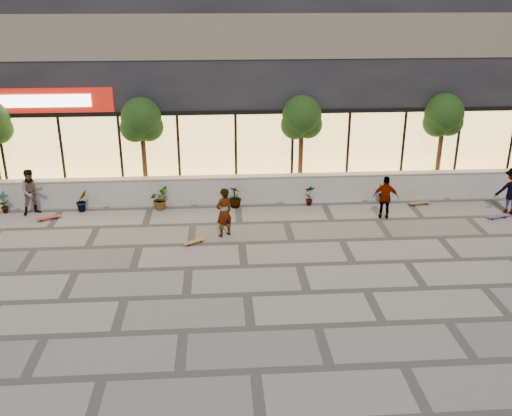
{
  "coord_description": "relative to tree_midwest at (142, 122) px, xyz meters",
  "views": [
    {
      "loc": [
        -0.68,
        -13.38,
        7.81
      ],
      "look_at": [
        0.45,
        3.03,
        1.3
      ],
      "focal_mm": 40.0,
      "sensor_mm": 36.0,
      "label": 1
    }
  ],
  "objects": [
    {
      "name": "skater_right_far",
      "position": [
        13.3,
        -2.54,
        -2.12
      ],
      "size": [
        1.26,
        0.94,
        1.74
      ],
      "primitive_type": "imported",
      "rotation": [
        0.0,
        0.0,
        2.85
      ],
      "color": "maroon",
      "rests_on": "ground"
    },
    {
      "name": "tree_mideast",
      "position": [
        6.0,
        0.0,
        0.0
      ],
      "size": [
        1.6,
        1.5,
        3.92
      ],
      "color": "#4B2D1A",
      "rests_on": "ground"
    },
    {
      "name": "skateboard_right_near",
      "position": [
        10.36,
        -1.5,
        -2.9
      ],
      "size": [
        0.85,
        0.34,
        0.1
      ],
      "rotation": [
        0.0,
        0.0,
        0.16
      ],
      "color": "olive",
      "rests_on": "ground"
    },
    {
      "name": "shrub_f",
      "position": [
        9.0,
        -1.25,
        -2.58
      ],
      "size": [
        0.55,
        0.57,
        0.81
      ],
      "primitive_type": "imported",
      "rotation": [
        0.0,
        0.0,
        4.1
      ],
      "color": "#193711",
      "rests_on": "ground"
    },
    {
      "name": "skater_center",
      "position": [
        2.95,
        -3.81,
        -2.15
      ],
      "size": [
        0.72,
        0.68,
        1.66
      ],
      "primitive_type": "imported",
      "rotation": [
        0.0,
        0.0,
        3.76
      ],
      "color": "white",
      "rests_on": "ground"
    },
    {
      "name": "skater_right_near",
      "position": [
        8.66,
        -2.66,
        -2.21
      ],
      "size": [
        0.97,
        0.6,
        1.55
      ],
      "primitive_type": "imported",
      "rotation": [
        0.0,
        0.0,
        2.88
      ],
      "color": "silver",
      "rests_on": "ground"
    },
    {
      "name": "ground",
      "position": [
        3.5,
        -7.7,
        -2.99
      ],
      "size": [
        80.0,
        80.0,
        0.0
      ],
      "primitive_type": "plane",
      "color": "#A59E8F",
      "rests_on": "ground"
    },
    {
      "name": "retail_building",
      "position": [
        3.5,
        4.79,
        1.26
      ],
      "size": [
        24.0,
        9.17,
        8.5
      ],
      "color": "black",
      "rests_on": "ground"
    },
    {
      "name": "skateboard_left",
      "position": [
        -3.23,
        -2.01,
        -2.9
      ],
      "size": [
        0.84,
        0.56,
        0.1
      ],
      "rotation": [
        0.0,
        0.0,
        0.45
      ],
      "color": "#BB3923",
      "rests_on": "ground"
    },
    {
      "name": "tree_midwest",
      "position": [
        0.0,
        0.0,
        0.0
      ],
      "size": [
        1.6,
        1.5,
        3.92
      ],
      "color": "#4B2D1A",
      "rests_on": "ground"
    },
    {
      "name": "shrub_e",
      "position": [
        6.2,
        -1.25,
        -2.58
      ],
      "size": [
        0.46,
        0.35,
        0.81
      ],
      "primitive_type": "imported",
      "rotation": [
        0.0,
        0.0,
        3.28
      ],
      "color": "#193711",
      "rests_on": "ground"
    },
    {
      "name": "skater_left",
      "position": [
        -3.88,
        -1.4,
        -2.15
      ],
      "size": [
        1.02,
        0.95,
        1.68
      ],
      "primitive_type": "imported",
      "rotation": [
        0.0,
        0.0,
        0.52
      ],
      "color": "tan",
      "rests_on": "ground"
    },
    {
      "name": "shrub_b",
      "position": [
        -2.2,
        -1.25,
        -2.58
      ],
      "size": [
        0.57,
        0.57,
        0.81
      ],
      "primitive_type": "imported",
      "rotation": [
        0.0,
        0.0,
        0.82
      ],
      "color": "#193711",
      "rests_on": "ground"
    },
    {
      "name": "shrub_c",
      "position": [
        0.6,
        -1.25,
        -2.58
      ],
      "size": [
        0.68,
        0.77,
        0.81
      ],
      "primitive_type": "imported",
      "rotation": [
        0.0,
        0.0,
        1.64
      ],
      "color": "#193711",
      "rests_on": "ground"
    },
    {
      "name": "tree_east",
      "position": [
        11.5,
        0.0,
        0.0
      ],
      "size": [
        1.6,
        1.5,
        3.92
      ],
      "color": "#4B2D1A",
      "rests_on": "ground"
    },
    {
      "name": "skateboard_center",
      "position": [
        1.96,
        -4.38,
        -2.91
      ],
      "size": [
        0.75,
        0.57,
        0.09
      ],
      "rotation": [
        0.0,
        0.0,
        0.56
      ],
      "color": "olive",
      "rests_on": "ground"
    },
    {
      "name": "shrub_a",
      "position": [
        -5.0,
        -1.25,
        -2.58
      ],
      "size": [
        0.43,
        0.29,
        0.81
      ],
      "primitive_type": "imported",
      "color": "#193711",
      "rests_on": "ground"
    },
    {
      "name": "skateboard_right_far",
      "position": [
        12.68,
        -2.98,
        -2.9
      ],
      "size": [
        0.9,
        0.43,
        0.1
      ],
      "rotation": [
        0.0,
        0.0,
        0.25
      ],
      "color": "#4D4884",
      "rests_on": "ground"
    },
    {
      "name": "planter_wall",
      "position": [
        3.5,
        -0.7,
        -2.46
      ],
      "size": [
        22.0,
        0.42,
        1.04
      ],
      "color": "white",
      "rests_on": "ground"
    },
    {
      "name": "shrub_d",
      "position": [
        3.4,
        -1.25,
        -2.58
      ],
      "size": [
        0.64,
        0.64,
        0.81
      ],
      "primitive_type": "imported",
      "rotation": [
        0.0,
        0.0,
        2.46
      ],
      "color": "#193711",
      "rests_on": "ground"
    }
  ]
}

